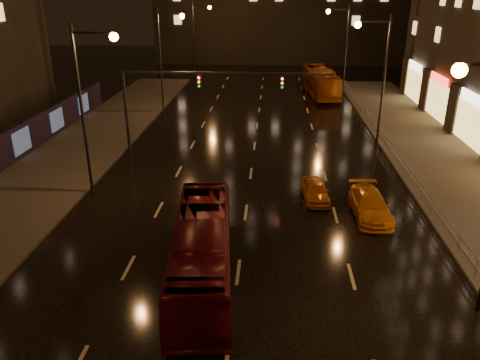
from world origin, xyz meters
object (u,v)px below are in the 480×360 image
object	(u,v)px
taxi_near	(315,190)
taxi_far	(370,205)
bus_red	(202,250)
bus_curb	(320,82)

from	to	relation	value
taxi_near	taxi_far	distance (m)	3.48
taxi_far	bus_red	bearing A→B (deg)	-143.71
taxi_near	taxi_far	size ratio (longest dim) A/B	0.77
bus_curb	bus_red	bearing A→B (deg)	-108.06
bus_red	taxi_near	distance (m)	10.23
bus_red	taxi_near	size ratio (longest dim) A/B	2.84
bus_red	taxi_far	distance (m)	10.66
taxi_near	bus_curb	bearing A→B (deg)	79.67
taxi_far	bus_curb	bearing A→B (deg)	87.86
bus_curb	taxi_far	distance (m)	31.71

